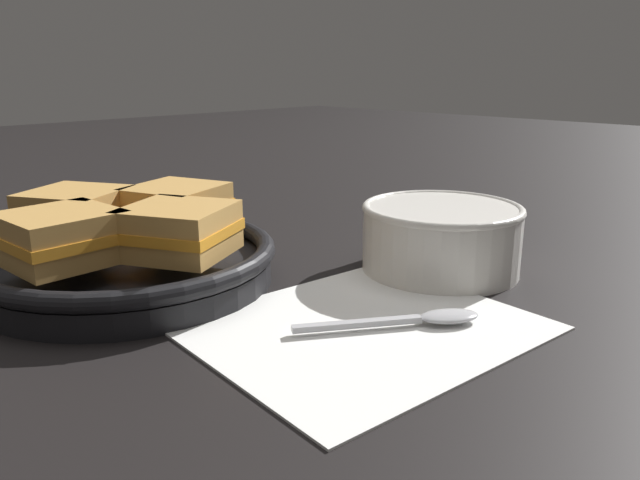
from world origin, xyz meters
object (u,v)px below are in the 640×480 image
at_px(skillet, 128,263).
at_px(sandwich_near_left, 176,207).
at_px(spoon, 425,318).
at_px(sandwich_near_right, 77,212).
at_px(soup_bowl, 441,234).
at_px(sandwich_far_right, 178,230).
at_px(sandwich_far_left, 62,237).

xyz_separation_m(skillet, sandwich_near_left, (0.07, 0.02, 0.04)).
height_order(spoon, sandwich_near_right, sandwich_near_right).
xyz_separation_m(soup_bowl, sandwich_near_left, (-0.18, 0.22, 0.02)).
bearing_deg(soup_bowl, sandwich_far_right, 151.15).
bearing_deg(sandwich_far_right, sandwich_near_right, 103.00).
relative_size(sandwich_near_left, sandwich_near_right, 0.94).
height_order(soup_bowl, spoon, soup_bowl).
height_order(spoon, sandwich_far_left, sandwich_far_left).
height_order(skillet, sandwich_far_right, sandwich_far_right).
bearing_deg(sandwich_far_right, skillet, 103.00).
bearing_deg(sandwich_far_left, sandwich_near_left, 13.00).
xyz_separation_m(sandwich_near_left, sandwich_far_left, (-0.14, -0.03, 0.00)).
height_order(sandwich_near_left, sandwich_far_right, same).
bearing_deg(spoon, sandwich_far_right, 150.21).
distance_m(skillet, sandwich_far_left, 0.08).
height_order(sandwich_near_left, sandwich_far_left, same).
height_order(skillet, sandwich_near_right, sandwich_near_right).
distance_m(soup_bowl, spoon, 0.16).
bearing_deg(sandwich_far_left, sandwich_far_right, -32.00).
distance_m(spoon, sandwich_far_right, 0.24).
xyz_separation_m(spoon, sandwich_near_left, (-0.05, 0.29, 0.06)).
bearing_deg(spoon, soup_bowl, 63.25).
relative_size(soup_bowl, skillet, 0.57).
bearing_deg(sandwich_near_left, spoon, -80.61).
height_order(spoon, skillet, skillet).
relative_size(spoon, sandwich_far_left, 1.48).
bearing_deg(spoon, sandwich_near_right, 145.13).
xyz_separation_m(sandwich_far_left, sandwich_far_right, (0.09, -0.05, 0.00)).
xyz_separation_m(spoon, sandwich_near_right, (-0.13, 0.34, 0.06)).
relative_size(spoon, sandwich_far_right, 1.16).
bearing_deg(sandwich_near_right, skillet, -77.00).
xyz_separation_m(sandwich_near_right, sandwich_far_left, (-0.05, -0.09, 0.00)).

